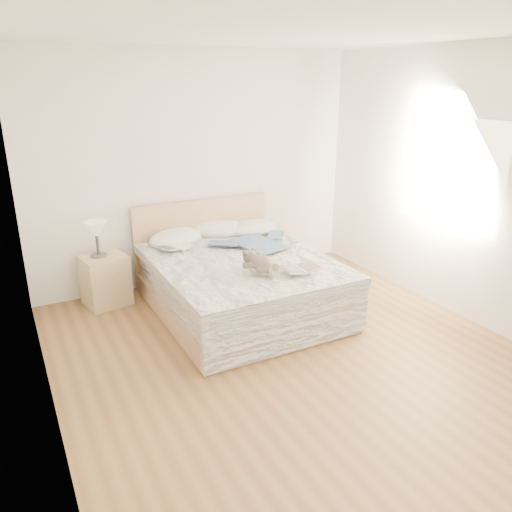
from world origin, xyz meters
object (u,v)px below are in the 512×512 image
at_px(bed, 238,282).
at_px(photo_book, 174,248).
at_px(table_lamp, 96,232).
at_px(childrens_book, 301,269).
at_px(nightstand, 105,280).
at_px(teddy_bear, 261,269).

height_order(bed, photo_book, bed).
bearing_deg(table_lamp, childrens_book, -42.43).
height_order(bed, table_lamp, bed).
xyz_separation_m(table_lamp, photo_book, (0.75, -0.30, -0.21)).
bearing_deg(bed, childrens_book, -63.86).
distance_m(nightstand, photo_book, 0.84).
bearing_deg(teddy_bear, photo_book, 95.98).
relative_size(bed, photo_book, 6.58).
height_order(table_lamp, photo_book, table_lamp).
xyz_separation_m(bed, photo_book, (-0.53, 0.48, 0.32)).
relative_size(bed, table_lamp, 5.54).
bearing_deg(teddy_bear, childrens_book, -37.01).
xyz_separation_m(nightstand, childrens_book, (1.58, -1.47, 0.35)).
bearing_deg(teddy_bear, nightstand, 112.42).
distance_m(table_lamp, teddy_bear, 1.86).
relative_size(nightstand, table_lamp, 1.45).
bearing_deg(table_lamp, bed, -31.60).
bearing_deg(bed, table_lamp, 148.40).
xyz_separation_m(nightstand, teddy_bear, (1.21, -1.35, 0.37)).
bearing_deg(photo_book, table_lamp, 128.75).
distance_m(table_lamp, photo_book, 0.83).
xyz_separation_m(bed, table_lamp, (-1.28, 0.79, 0.53)).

